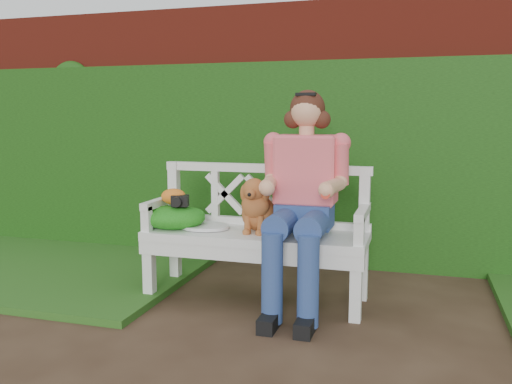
# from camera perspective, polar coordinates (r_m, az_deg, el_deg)

# --- Properties ---
(ground) EXTENTS (60.00, 60.00, 0.00)m
(ground) POSITION_cam_1_polar(r_m,az_deg,el_deg) (3.12, 5.44, -15.73)
(ground) COLOR #362417
(brick_wall) EXTENTS (10.00, 0.30, 2.20)m
(brick_wall) POSITION_cam_1_polar(r_m,az_deg,el_deg) (4.74, 10.11, 6.01)
(brick_wall) COLOR maroon
(brick_wall) RESTS_ON ground
(ivy_hedge) EXTENTS (10.00, 0.18, 1.70)m
(ivy_hedge) POSITION_cam_1_polar(r_m,az_deg,el_deg) (4.54, 9.72, 2.77)
(ivy_hedge) COLOR #205C14
(ivy_hedge) RESTS_ON ground
(grass_left) EXTENTS (2.60, 2.00, 0.05)m
(grass_left) POSITION_cam_1_polar(r_m,az_deg,el_deg) (4.89, -21.23, -7.12)
(grass_left) COLOR #265E21
(grass_left) RESTS_ON ground
(garden_bench) EXTENTS (1.64, 0.79, 0.48)m
(garden_bench) POSITION_cam_1_polar(r_m,az_deg,el_deg) (3.73, 0.00, -7.77)
(garden_bench) COLOR white
(garden_bench) RESTS_ON ground
(seated_woman) EXTENTS (0.75, 0.90, 1.41)m
(seated_woman) POSITION_cam_1_polar(r_m,az_deg,el_deg) (3.54, 5.10, -0.99)
(seated_woman) COLOR #FC413F
(seated_woman) RESTS_ON ground
(dog) EXTENTS (0.28, 0.36, 0.38)m
(dog) POSITION_cam_1_polar(r_m,az_deg,el_deg) (3.65, 0.20, -1.26)
(dog) COLOR olive
(dog) RESTS_ON garden_bench
(tennis_racket) EXTENTS (0.69, 0.35, 0.03)m
(tennis_racket) POSITION_cam_1_polar(r_m,az_deg,el_deg) (3.79, -5.86, -3.60)
(tennis_racket) COLOR white
(tennis_racket) RESTS_ON garden_bench
(green_bag) EXTENTS (0.51, 0.43, 0.16)m
(green_bag) POSITION_cam_1_polar(r_m,az_deg,el_deg) (3.82, -8.75, -2.58)
(green_bag) COLOR #298620
(green_bag) RESTS_ON garden_bench
(camera_item) EXTENTS (0.13, 0.11, 0.08)m
(camera_item) POSITION_cam_1_polar(r_m,az_deg,el_deg) (3.77, -7.99, -0.90)
(camera_item) COLOR black
(camera_item) RESTS_ON green_bag
(baseball_glove) EXTENTS (0.22, 0.19, 0.11)m
(baseball_glove) POSITION_cam_1_polar(r_m,az_deg,el_deg) (3.83, -8.66, -0.48)
(baseball_glove) COLOR orange
(baseball_glove) RESTS_ON green_bag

